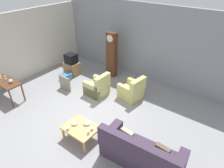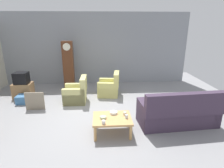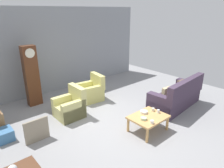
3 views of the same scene
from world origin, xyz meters
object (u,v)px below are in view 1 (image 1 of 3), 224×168
object	(u,v)px
coffee_table_wood	(81,129)
glass_dome_cloche	(11,81)
framed_picture_leaning	(65,83)
bowl_white_stacked	(87,123)
tv_stand_cabinet	(72,68)
console_table_dark	(6,84)
tv_crt	(71,58)
wine_glass_mid	(0,75)
cup_white_porcelain	(68,128)
cup_cream_tall	(92,129)
storage_box_blue	(66,77)
grandfather_clock	(112,55)
armchair_olive_far	(132,91)
wine_glass_short	(5,76)
cup_blue_rimmed	(88,132)
armchair_olive_near	(97,87)
bowl_shallow_green	(74,124)
couch_floral	(141,154)

from	to	relation	value
coffee_table_wood	glass_dome_cloche	xyz separation A→B (m)	(-3.38, -0.11, 0.45)
framed_picture_leaning	bowl_white_stacked	bearing A→B (deg)	-28.01
tv_stand_cabinet	glass_dome_cloche	bearing A→B (deg)	-93.20
console_table_dark	tv_crt	size ratio (longest dim) A/B	2.71
coffee_table_wood	wine_glass_mid	size ratio (longest dim) A/B	4.50
tv_crt	cup_white_porcelain	bearing A→B (deg)	-44.58
coffee_table_wood	wine_glass_mid	bearing A→B (deg)	-177.42
cup_cream_tall	framed_picture_leaning	bearing A→B (deg)	152.98
storage_box_blue	cup_cream_tall	xyz separation A→B (m)	(3.36, -1.98, 0.33)
tv_stand_cabinet	tv_crt	distance (m)	0.49
grandfather_clock	framed_picture_leaning	size ratio (longest dim) A/B	3.37
armchair_olive_far	coffee_table_wood	xyz separation A→B (m)	(-0.07, -2.65, 0.07)
cup_white_porcelain	wine_glass_short	world-z (taller)	wine_glass_short
glass_dome_cloche	cup_blue_rimmed	size ratio (longest dim) A/B	1.55
armchair_olive_near	storage_box_blue	distance (m)	1.89
glass_dome_cloche	cup_white_porcelain	bearing A→B (deg)	-3.17
glass_dome_cloche	armchair_olive_near	bearing A→B (deg)	44.21
armchair_olive_near	cup_cream_tall	world-z (taller)	armchair_olive_near
console_table_dark	bowl_shallow_green	world-z (taller)	console_table_dark
armchair_olive_far	glass_dome_cloche	distance (m)	4.45
tv_stand_cabinet	cup_cream_tall	bearing A→B (deg)	-35.76
tv_stand_cabinet	framed_picture_leaning	world-z (taller)	framed_picture_leaning
grandfather_clock	bowl_shallow_green	distance (m)	3.96
wine_glass_mid	armchair_olive_far	bearing A→B (deg)	34.97
tv_stand_cabinet	armchair_olive_far	bearing A→B (deg)	-0.36
framed_picture_leaning	cup_white_porcelain	size ratio (longest dim) A/B	6.88
armchair_olive_far	storage_box_blue	bearing A→B (deg)	-169.77
coffee_table_wood	console_table_dark	size ratio (longest dim) A/B	0.74
cup_blue_rimmed	wine_glass_mid	world-z (taller)	wine_glass_mid
grandfather_clock	storage_box_blue	size ratio (longest dim) A/B	4.74
armchair_olive_near	cup_blue_rimmed	world-z (taller)	armchair_olive_near
tv_stand_cabinet	framed_picture_leaning	distance (m)	1.42
storage_box_blue	glass_dome_cloche	bearing A→B (deg)	-99.21
cup_white_porcelain	tv_stand_cabinet	bearing A→B (deg)	135.42
couch_floral	armchair_olive_far	distance (m)	2.95
tv_crt	cup_blue_rimmed	size ratio (longest dim) A/B	5.17
armchair_olive_far	bowl_white_stacked	xyz separation A→B (m)	(-0.02, -2.45, 0.16)
couch_floral	armchair_olive_far	size ratio (longest dim) A/B	2.35
console_table_dark	glass_dome_cloche	distance (m)	0.34
cup_blue_rimmed	bowl_white_stacked	distance (m)	0.40
framed_picture_leaning	bowl_shallow_green	xyz separation A→B (m)	(2.18, -1.54, 0.16)
wine_glass_short	coffee_table_wood	bearing A→B (deg)	1.48
framed_picture_leaning	grandfather_clock	bearing A→B (deg)	69.63
coffee_table_wood	wine_glass_short	distance (m)	3.82
couch_floral	grandfather_clock	distance (m)	4.86
console_table_dark	tv_crt	world-z (taller)	tv_crt
console_table_dark	armchair_olive_near	bearing A→B (deg)	41.58
grandfather_clock	cup_cream_tall	bearing A→B (deg)	-61.01
glass_dome_cloche	wine_glass_mid	bearing A→B (deg)	-173.48
couch_floral	storage_box_blue	distance (m)	5.18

